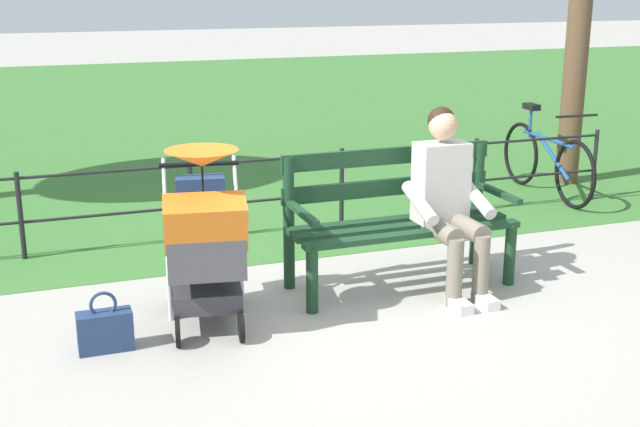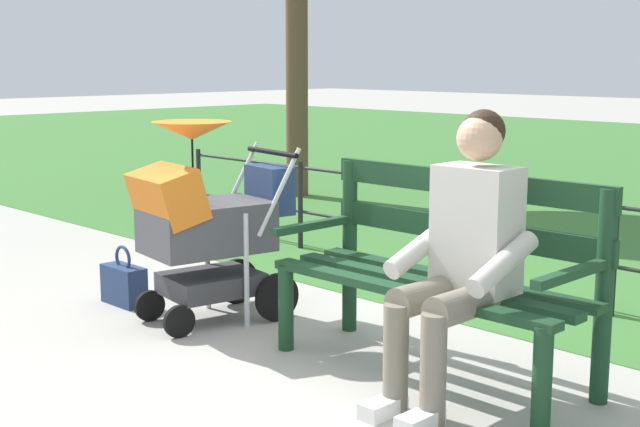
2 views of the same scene
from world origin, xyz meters
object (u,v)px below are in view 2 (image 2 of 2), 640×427
at_px(park_bench, 441,264).
at_px(stroller, 206,220).
at_px(person_on_bench, 462,249).
at_px(handbag, 124,284).

distance_m(park_bench, stroller, 1.47).
height_order(person_on_bench, handbag, person_on_bench).
bearing_deg(person_on_bench, stroller, 2.60).
bearing_deg(park_bench, person_on_bench, 141.51).
relative_size(stroller, handbag, 3.11).
height_order(park_bench, stroller, stroller).
bearing_deg(stroller, park_bench, -168.19).
bearing_deg(person_on_bench, handbag, 5.53).
height_order(person_on_bench, stroller, person_on_bench).
xyz_separation_m(park_bench, handbag, (2.08, 0.45, -0.40)).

